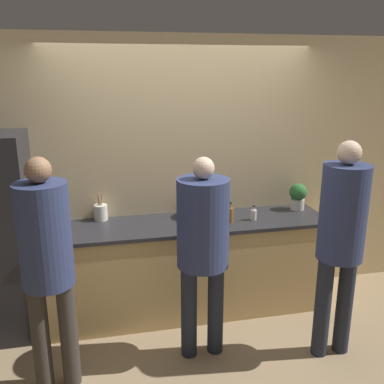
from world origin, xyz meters
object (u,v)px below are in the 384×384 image
(bottle_red, at_px, (218,213))
(fruit_bowl, at_px, (193,213))
(utensil_crock, at_px, (101,212))
(person_left, at_px, (47,256))
(cup_yellow, at_px, (50,224))
(bottle_amber, at_px, (230,214))
(bottle_clear, at_px, (253,214))
(potted_plant, at_px, (298,195))
(person_center, at_px, (203,238))
(person_right, at_px, (341,232))

(bottle_red, bearing_deg, fruit_bowl, 137.83)
(utensil_crock, bearing_deg, person_left, -109.50)
(cup_yellow, bearing_deg, bottle_amber, -6.46)
(person_left, relative_size, bottle_amber, 8.82)
(utensil_crock, relative_size, bottle_amber, 1.33)
(person_left, height_order, bottle_clear, person_left)
(bottle_red, distance_m, potted_plant, 0.91)
(bottle_red, relative_size, potted_plant, 0.78)
(bottle_amber, relative_size, potted_plant, 0.73)
(person_left, bearing_deg, cup_yellow, 94.68)
(person_center, bearing_deg, bottle_amber, 56.08)
(bottle_clear, height_order, bottle_amber, bottle_amber)
(person_left, relative_size, cup_yellow, 20.91)
(bottle_amber, relative_size, cup_yellow, 2.37)
(potted_plant, bearing_deg, bottle_red, -168.13)
(fruit_bowl, height_order, bottle_red, bottle_red)
(person_right, xyz_separation_m, potted_plant, (0.14, 1.03, -0.01))
(cup_yellow, height_order, potted_plant, potted_plant)
(potted_plant, bearing_deg, cup_yellow, -179.17)
(person_left, height_order, bottle_red, person_left)
(person_right, distance_m, cup_yellow, 2.48)
(bottle_amber, bearing_deg, person_center, -123.92)
(person_left, xyz_separation_m, utensil_crock, (0.37, 1.05, -0.06))
(person_center, height_order, potted_plant, person_center)
(person_right, bearing_deg, bottle_clear, 116.28)
(bottle_red, bearing_deg, potted_plant, 11.87)
(bottle_clear, relative_size, potted_plant, 0.52)
(utensil_crock, height_order, cup_yellow, utensil_crock)
(person_right, height_order, cup_yellow, person_right)
(cup_yellow, bearing_deg, person_center, -32.65)
(utensil_crock, relative_size, bottle_clear, 1.88)
(utensil_crock, relative_size, cup_yellow, 3.15)
(cup_yellow, bearing_deg, bottle_clear, -5.28)
(bottle_red, distance_m, bottle_amber, 0.11)
(bottle_amber, xyz_separation_m, cup_yellow, (-1.62, 0.18, -0.04))
(utensil_crock, height_order, potted_plant, potted_plant)
(person_left, distance_m, potted_plant, 2.51)
(person_center, height_order, cup_yellow, person_center)
(fruit_bowl, height_order, bottle_amber, bottle_amber)
(fruit_bowl, bearing_deg, person_right, -47.26)
(person_left, height_order, person_center, person_left)
(person_right, relative_size, bottle_amber, 9.03)
(person_left, height_order, fruit_bowl, person_left)
(person_right, bearing_deg, bottle_red, 131.53)
(fruit_bowl, xyz_separation_m, cup_yellow, (-1.31, -0.03, 0.00))
(utensil_crock, bearing_deg, cup_yellow, -163.29)
(cup_yellow, xyz_separation_m, potted_plant, (2.40, 0.03, 0.11))
(person_left, xyz_separation_m, bottle_amber, (1.54, 0.74, -0.06))
(person_center, height_order, utensil_crock, person_center)
(person_center, bearing_deg, person_right, -11.83)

